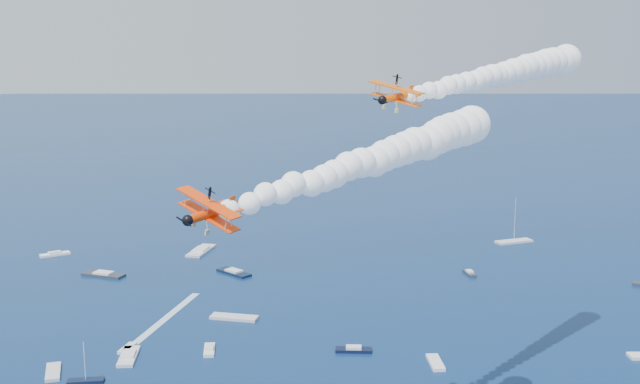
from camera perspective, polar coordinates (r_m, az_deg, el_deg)
name	(u,v)px	position (r m, az deg, el deg)	size (l,w,h in m)	color
biplane_lead	(397,97)	(118.40, 5.53, 6.77)	(8.10, 9.08, 5.47)	#FF5A05
biplane_trail	(211,213)	(83.44, -7.81, -1.49)	(7.24, 8.12, 4.89)	#FF3B05
smoke_trail_lead	(498,75)	(142.58, 12.59, 8.15)	(51.72, 30.55, 10.32)	white
smoke_trail_trail	(373,159)	(104.65, 3.80, 2.33)	(50.36, 32.93, 10.32)	white
spectator_boats	(243,316)	(202.69, -5.54, -8.79)	(222.30, 181.81, 0.70)	#2A2D38
boat_wakes	(375,312)	(206.07, 3.97, -8.52)	(241.73, 128.76, 0.04)	white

